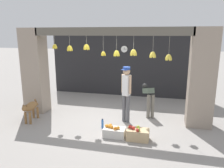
# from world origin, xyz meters

# --- Properties ---
(ground_plane) EXTENTS (60.00, 60.00, 0.00)m
(ground_plane) POSITION_xyz_m (0.00, 0.00, 0.00)
(ground_plane) COLOR gray
(shop_back_wall) EXTENTS (6.59, 0.12, 2.83)m
(shop_back_wall) POSITION_xyz_m (0.00, 2.99, 1.42)
(shop_back_wall) COLOR #232326
(shop_back_wall) RESTS_ON ground_plane
(shop_pillar_left) EXTENTS (0.70, 0.60, 2.83)m
(shop_pillar_left) POSITION_xyz_m (-2.65, 0.30, 1.42)
(shop_pillar_left) COLOR gray
(shop_pillar_left) RESTS_ON ground_plane
(shop_pillar_right) EXTENTS (0.70, 0.60, 2.83)m
(shop_pillar_right) POSITION_xyz_m (2.65, 0.30, 1.42)
(shop_pillar_right) COLOR gray
(shop_pillar_right) RESTS_ON ground_plane
(storefront_awning) EXTENTS (4.69, 0.29, 0.94)m
(storefront_awning) POSITION_xyz_m (0.01, 0.12, 2.64)
(storefront_awning) COLOR #5B564C
(dog) EXTENTS (0.30, 0.90, 0.66)m
(dog) POSITION_xyz_m (-2.31, -0.61, 0.44)
(dog) COLOR olive
(dog) RESTS_ON ground_plane
(shopkeeper) EXTENTS (0.32, 0.31, 1.70)m
(shopkeeper) POSITION_xyz_m (0.53, 0.06, 1.01)
(shopkeeper) COLOR #56565B
(shopkeeper) RESTS_ON ground_plane
(worker_stooping) EXTENTS (0.46, 0.74, 1.00)m
(worker_stooping) POSITION_xyz_m (1.16, 0.73, 0.66)
(worker_stooping) COLOR #6B665B
(worker_stooping) RESTS_ON ground_plane
(fruit_crate_oranges) EXTENTS (0.57, 0.34, 0.31)m
(fruit_crate_oranges) POSITION_xyz_m (0.40, -1.00, 0.13)
(fruit_crate_oranges) COLOR silver
(fruit_crate_oranges) RESTS_ON ground_plane
(fruit_crate_apples) EXTENTS (0.56, 0.34, 0.36)m
(fruit_crate_apples) POSITION_xyz_m (1.03, -1.04, 0.15)
(fruit_crate_apples) COLOR tan
(fruit_crate_apples) RESTS_ON ground_plane
(water_bottle) EXTENTS (0.06, 0.06, 0.29)m
(water_bottle) POSITION_xyz_m (-0.04, -0.58, 0.13)
(water_bottle) COLOR #2D60AD
(water_bottle) RESTS_ON ground_plane
(wall_clock) EXTENTS (0.29, 0.03, 0.29)m
(wall_clock) POSITION_xyz_m (-0.06, 2.91, 2.02)
(wall_clock) COLOR black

